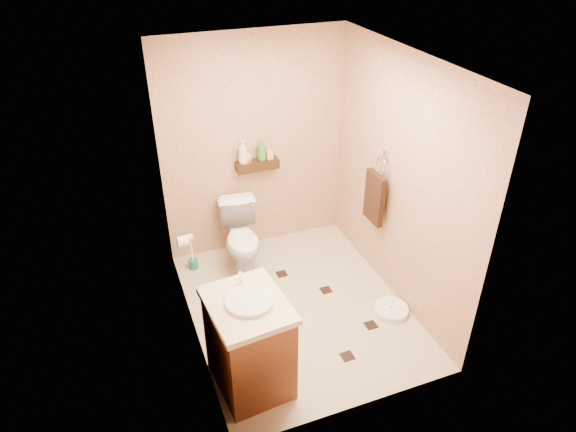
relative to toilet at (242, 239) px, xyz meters
name	(u,v)px	position (x,y,z in m)	size (l,w,h in m)	color
ground	(297,307)	(0.30, -0.83, -0.36)	(2.50, 2.50, 0.00)	#C2AC8E
wall_back	(254,147)	(0.30, 0.42, 0.84)	(2.00, 0.04, 2.40)	tan
wall_front	(369,288)	(0.30, -2.08, 0.84)	(2.00, 0.04, 2.40)	tan
wall_left	(183,223)	(-0.70, -0.83, 0.84)	(0.04, 2.50, 2.40)	tan
wall_right	(399,182)	(1.30, -0.83, 0.84)	(0.04, 2.50, 2.40)	tan
ceiling	(300,61)	(0.30, -0.83, 2.04)	(2.00, 2.50, 0.02)	silver
wall_shelf	(257,165)	(0.30, 0.34, 0.66)	(0.46, 0.14, 0.10)	#33190D
floor_accents	(303,309)	(0.34, -0.89, -0.36)	(1.24, 1.41, 0.01)	black
toilet	(242,239)	(0.00, 0.00, 0.00)	(0.40, 0.71, 0.72)	white
vanity	(249,343)	(-0.40, -1.54, 0.08)	(0.64, 0.75, 0.98)	brown
bathroom_scale	(391,310)	(1.12, -1.23, -0.33)	(0.44, 0.44, 0.07)	white
toilet_brush	(192,256)	(-0.52, 0.16, -0.20)	(0.10, 0.10, 0.44)	#1B6D63
towel_ring	(375,196)	(1.21, -0.58, 0.59)	(0.12, 0.30, 0.76)	silver
toilet_paper	(183,241)	(-0.64, -0.18, 0.24)	(0.12, 0.11, 0.12)	white
bottle_a	(243,152)	(0.15, 0.34, 0.84)	(0.10, 0.10, 0.25)	silver
bottle_b	(247,156)	(0.19, 0.34, 0.79)	(0.07, 0.07, 0.16)	yellow
bottle_c	(247,157)	(0.20, 0.34, 0.78)	(0.10, 0.10, 0.13)	orange
bottle_d	(262,149)	(0.35, 0.34, 0.83)	(0.09, 0.09, 0.24)	#37832B
bottle_e	(269,153)	(0.44, 0.34, 0.78)	(0.06, 0.07, 0.15)	#FFA754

